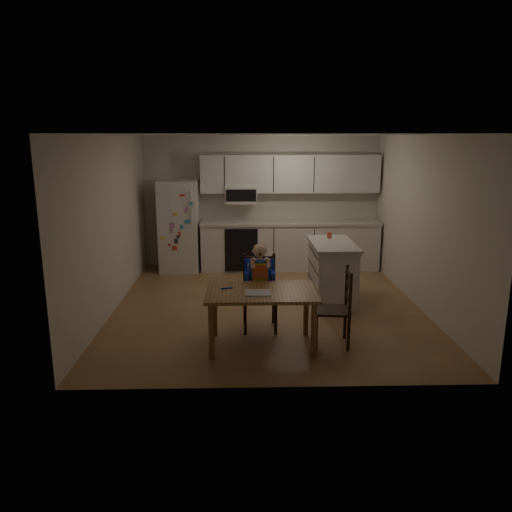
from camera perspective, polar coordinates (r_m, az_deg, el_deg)
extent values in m
cube|color=brown|center=(7.52, 1.31, -5.76)|extent=(4.50, 5.00, 0.01)
cube|color=beige|center=(9.68, 0.61, 6.20)|extent=(4.50, 0.02, 2.50)
cube|color=beige|center=(7.44, -16.25, 3.48)|extent=(0.02, 5.00, 2.50)
cube|color=beige|center=(7.66, 18.46, 3.59)|extent=(0.02, 5.00, 2.50)
cube|color=white|center=(7.10, 1.42, 13.69)|extent=(4.50, 5.00, 0.01)
cube|color=silver|center=(9.46, -8.75, 3.43)|extent=(0.72, 0.70, 1.70)
cube|color=silver|center=(9.56, 3.85, 1.09)|extent=(3.34, 0.60, 0.86)
cube|color=beige|center=(9.46, 3.90, 3.80)|extent=(3.37, 0.62, 0.05)
cube|color=black|center=(9.21, -1.68, 0.65)|extent=(0.60, 0.02, 0.80)
cube|color=silver|center=(9.49, 3.90, 9.37)|extent=(3.34, 0.34, 0.70)
cube|color=silver|center=(9.45, -1.72, 7.06)|extent=(0.60, 0.38, 0.33)
cube|color=silver|center=(7.77, 8.67, -1.93)|extent=(0.59, 1.17, 0.86)
cube|color=beige|center=(7.66, 8.79, 1.35)|extent=(0.65, 1.23, 0.05)
cylinder|color=#DC4D33|center=(7.99, 8.39, 2.38)|extent=(0.08, 0.08, 0.09)
cube|color=brown|center=(5.90, 0.63, -4.17)|extent=(1.31, 0.84, 0.04)
cylinder|color=brown|center=(5.70, -5.15, -8.62)|extent=(0.07, 0.07, 0.66)
cylinder|color=brown|center=(6.35, -4.77, -6.28)|extent=(0.07, 0.07, 0.66)
cylinder|color=brown|center=(5.74, 6.61, -8.48)|extent=(0.07, 0.07, 0.66)
cylinder|color=brown|center=(6.39, 5.75, -6.17)|extent=(0.07, 0.07, 0.66)
cube|color=#B1B0B5|center=(5.80, 0.21, -4.22)|extent=(0.29, 0.25, 0.01)
cylinder|color=#1635D3|center=(5.98, -3.44, -3.68)|extent=(0.12, 0.06, 0.02)
cube|color=black|center=(6.51, 0.44, -4.64)|extent=(0.44, 0.44, 0.03)
cube|color=black|center=(6.40, -1.23, -7.17)|extent=(0.04, 0.04, 0.43)
cube|color=black|center=(6.77, -1.31, -6.01)|extent=(0.04, 0.04, 0.43)
cube|color=black|center=(6.42, 2.27, -7.11)|extent=(0.04, 0.04, 0.43)
cube|color=black|center=(6.78, 2.00, -5.96)|extent=(0.04, 0.04, 0.43)
cube|color=black|center=(6.62, 0.35, -1.89)|extent=(0.43, 0.04, 0.51)
cube|color=#1635D3|center=(6.49, 0.44, -4.09)|extent=(0.40, 0.36, 0.10)
cube|color=#1635D3|center=(6.57, 0.38, -1.83)|extent=(0.39, 0.07, 0.35)
cube|color=#4E77D7|center=(6.46, 0.45, -3.64)|extent=(0.31, 0.27, 0.02)
cube|color=#376BB8|center=(6.42, 0.44, -1.57)|extent=(0.23, 0.15, 0.27)
cube|color=red|center=(6.36, 0.47, -1.81)|extent=(0.20, 0.02, 0.21)
sphere|color=beige|center=(6.35, 0.45, 0.60)|extent=(0.18, 0.18, 0.17)
ellipsoid|color=olive|center=(6.35, 0.45, 0.76)|extent=(0.18, 0.16, 0.14)
cube|color=black|center=(6.12, 8.64, -6.13)|extent=(0.46, 0.46, 0.03)
cube|color=black|center=(6.36, 6.70, -7.46)|extent=(0.04, 0.04, 0.42)
cube|color=black|center=(6.39, 10.14, -7.47)|extent=(0.04, 0.04, 0.42)
cube|color=black|center=(6.00, 6.89, -8.75)|extent=(0.04, 0.04, 0.42)
cube|color=black|center=(6.04, 10.53, -8.76)|extent=(0.04, 0.04, 0.42)
cube|color=black|center=(6.05, 10.52, -3.78)|extent=(0.07, 0.42, 0.50)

